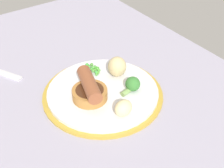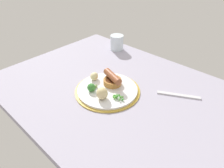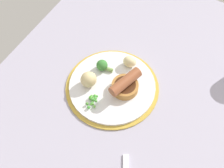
{
  "view_description": "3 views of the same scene",
  "coord_description": "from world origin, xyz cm",
  "px_view_note": "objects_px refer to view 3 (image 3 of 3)",
  "views": [
    {
      "loc": [
        49.87,
        -27.01,
        51.16
      ],
      "look_at": [
        3.66,
        5.3,
        6.93
      ],
      "focal_mm": 50.0,
      "sensor_mm": 36.0,
      "label": 1
    },
    {
      "loc": [
        -47.49,
        54.54,
        56.15
      ],
      "look_at": [
        -0.24,
        3.2,
        7.31
      ],
      "focal_mm": 32.0,
      "sensor_mm": 36.0,
      "label": 2
    },
    {
      "loc": [
        -42.54,
        -21.26,
        84.45
      ],
      "look_at": [
        0.49,
        3.35,
        7.32
      ],
      "focal_mm": 50.0,
      "sensor_mm": 36.0,
      "label": 3
    }
  ],
  "objects_px": {
    "pea_pile": "(92,100)",
    "broccoli_floret_near": "(103,66)",
    "dinner_plate": "(112,87)",
    "sausage_pudding": "(125,85)",
    "potato_chunk_0": "(89,79)",
    "potato_chunk_1": "(130,62)"
  },
  "relations": [
    {
      "from": "potato_chunk_0",
      "to": "pea_pile",
      "type": "bearing_deg",
      "value": -139.01
    },
    {
      "from": "dinner_plate",
      "to": "pea_pile",
      "type": "distance_m",
      "value": 0.08
    },
    {
      "from": "sausage_pudding",
      "to": "broccoli_floret_near",
      "type": "height_order",
      "value": "sausage_pudding"
    },
    {
      "from": "sausage_pudding",
      "to": "pea_pile",
      "type": "xyz_separation_m",
      "value": [
        -0.09,
        0.06,
        -0.01
      ]
    },
    {
      "from": "potato_chunk_1",
      "to": "broccoli_floret_near",
      "type": "bearing_deg",
      "value": 129.3
    },
    {
      "from": "pea_pile",
      "to": "broccoli_floret_near",
      "type": "bearing_deg",
      "value": 16.58
    },
    {
      "from": "sausage_pudding",
      "to": "potato_chunk_0",
      "type": "distance_m",
      "value": 0.11
    },
    {
      "from": "broccoli_floret_near",
      "to": "potato_chunk_0",
      "type": "xyz_separation_m",
      "value": [
        -0.07,
        0.01,
        0.01
      ]
    },
    {
      "from": "pea_pile",
      "to": "broccoli_floret_near",
      "type": "relative_size",
      "value": 1.0
    },
    {
      "from": "potato_chunk_1",
      "to": "dinner_plate",
      "type": "bearing_deg",
      "value": 174.21
    },
    {
      "from": "dinner_plate",
      "to": "sausage_pudding",
      "type": "height_order",
      "value": "sausage_pudding"
    },
    {
      "from": "potato_chunk_0",
      "to": "dinner_plate",
      "type": "bearing_deg",
      "value": -64.14
    },
    {
      "from": "dinner_plate",
      "to": "broccoli_floret_near",
      "type": "distance_m",
      "value": 0.07
    },
    {
      "from": "dinner_plate",
      "to": "pea_pile",
      "type": "height_order",
      "value": "pea_pile"
    },
    {
      "from": "dinner_plate",
      "to": "potato_chunk_1",
      "type": "relative_size",
      "value": 6.8
    },
    {
      "from": "pea_pile",
      "to": "dinner_plate",
      "type": "bearing_deg",
      "value": -15.47
    },
    {
      "from": "pea_pile",
      "to": "potato_chunk_0",
      "type": "distance_m",
      "value": 0.07
    },
    {
      "from": "sausage_pudding",
      "to": "potato_chunk_1",
      "type": "relative_size",
      "value": 2.65
    },
    {
      "from": "dinner_plate",
      "to": "potato_chunk_1",
      "type": "distance_m",
      "value": 0.1
    },
    {
      "from": "dinner_plate",
      "to": "sausage_pudding",
      "type": "distance_m",
      "value": 0.05
    },
    {
      "from": "pea_pile",
      "to": "potato_chunk_1",
      "type": "bearing_deg",
      "value": -10.3
    },
    {
      "from": "dinner_plate",
      "to": "potato_chunk_1",
      "type": "xyz_separation_m",
      "value": [
        0.09,
        -0.01,
        0.03
      ]
    }
  ]
}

